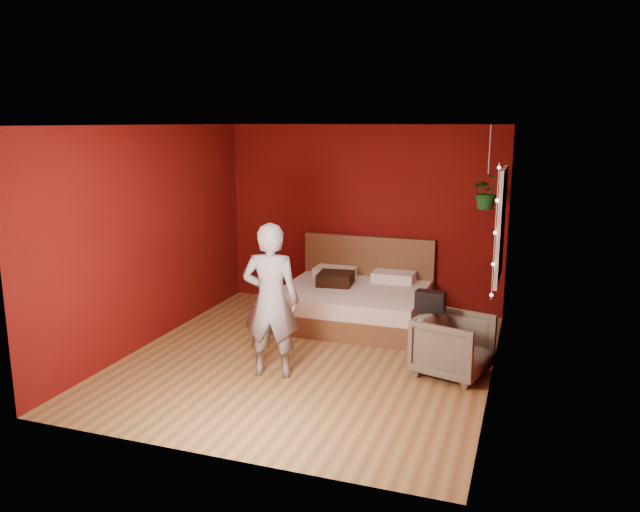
{
  "coord_description": "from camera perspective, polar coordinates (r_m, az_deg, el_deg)",
  "views": [
    {
      "loc": [
        2.31,
        -6.28,
        2.64
      ],
      "look_at": [
        -0.0,
        0.4,
        1.11
      ],
      "focal_mm": 35.0,
      "sensor_mm": 36.0,
      "label": 1
    }
  ],
  "objects": [
    {
      "name": "room_walls",
      "position": [
        6.75,
        -1.08,
        4.05
      ],
      "size": [
        4.04,
        4.54,
        2.62
      ],
      "color": "#5A0E09",
      "rests_on": "ground"
    },
    {
      "name": "handbag",
      "position": [
        6.75,
        10.06,
        -4.09
      ],
      "size": [
        0.32,
        0.18,
        0.22
      ],
      "primitive_type": "cube",
      "rotation": [
        0.0,
        0.0,
        -0.07
      ],
      "color": "black",
      "rests_on": "armchair"
    },
    {
      "name": "person",
      "position": [
        6.5,
        -4.51,
        -4.08
      ],
      "size": [
        0.66,
        0.49,
        1.64
      ],
      "primitive_type": "imported",
      "rotation": [
        0.0,
        0.0,
        3.31
      ],
      "color": "gray",
      "rests_on": "ground"
    },
    {
      "name": "bed",
      "position": [
        8.4,
        3.19,
        -4.16
      ],
      "size": [
        1.89,
        1.61,
        1.04
      ],
      "color": "brown",
      "rests_on": "ground"
    },
    {
      "name": "floor",
      "position": [
        7.19,
        -1.02,
        -9.32
      ],
      "size": [
        4.5,
        4.5,
        0.0
      ],
      "primitive_type": "plane",
      "color": "olive",
      "rests_on": "ground"
    },
    {
      "name": "window",
      "position": [
        7.27,
        16.18,
        2.73
      ],
      "size": [
        0.05,
        0.97,
        1.27
      ],
      "color": "white",
      "rests_on": "room_walls"
    },
    {
      "name": "throw_pillow",
      "position": [
        8.44,
        1.43,
        -2.08
      ],
      "size": [
        0.5,
        0.5,
        0.16
      ],
      "primitive_type": "cube",
      "rotation": [
        0.0,
        0.0,
        0.12
      ],
      "color": "black",
      "rests_on": "bed"
    },
    {
      "name": "fairy_lights",
      "position": [
        6.76,
        15.72,
        2.06
      ],
      "size": [
        0.04,
        0.04,
        1.45
      ],
      "color": "silver",
      "rests_on": "room_walls"
    },
    {
      "name": "armchair",
      "position": [
        6.78,
        12.07,
        -8.0
      ],
      "size": [
        0.88,
        0.87,
        0.65
      ],
      "primitive_type": "imported",
      "rotation": [
        0.0,
        0.0,
        1.3
      ],
      "color": "#676251",
      "rests_on": "ground"
    },
    {
      "name": "hanging_plant",
      "position": [
        7.92,
        15.04,
        5.72
      ],
      "size": [
        0.49,
        0.46,
        1.02
      ],
      "color": "silver",
      "rests_on": "room_walls"
    }
  ]
}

